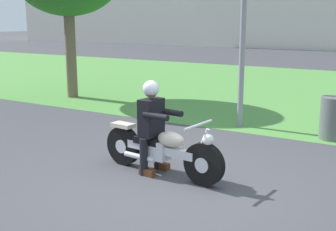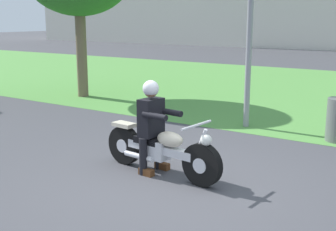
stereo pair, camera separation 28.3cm
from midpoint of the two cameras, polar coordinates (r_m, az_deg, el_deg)
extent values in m
plane|color=#424247|center=(6.05, -0.26, -9.36)|extent=(120.00, 120.00, 0.00)
cube|color=#549342|center=(14.49, 19.02, 2.91)|extent=(60.00, 12.00, 0.01)
cylinder|color=black|center=(6.04, 3.35, -6.36)|extent=(0.62, 0.18, 0.61)
cylinder|color=silver|center=(6.04, 3.35, -6.36)|extent=(0.23, 0.16, 0.21)
cylinder|color=black|center=(6.93, -6.97, -3.92)|extent=(0.62, 0.18, 0.61)
cylinder|color=silver|center=(6.93, -6.97, -3.92)|extent=(0.23, 0.16, 0.21)
cube|color=silver|center=(6.44, -2.18, -4.40)|extent=(1.20, 0.26, 0.12)
cube|color=silver|center=(6.47, -2.53, -4.49)|extent=(0.34, 0.27, 0.28)
ellipsoid|color=beige|center=(6.28, -0.92, -3.12)|extent=(0.46, 0.28, 0.22)
cube|color=black|center=(6.54, -3.69, -3.22)|extent=(0.46, 0.28, 0.10)
cube|color=beige|center=(6.85, -7.05, -1.24)|extent=(0.38, 0.24, 0.06)
cylinder|color=silver|center=(5.99, 2.98, -4.00)|extent=(0.26, 0.08, 0.53)
cylinder|color=silver|center=(5.94, 2.61, -1.24)|extent=(0.10, 0.66, 0.04)
sphere|color=white|center=(5.90, 3.88, -3.16)|extent=(0.16, 0.16, 0.16)
cylinder|color=silver|center=(6.56, -4.99, -5.38)|extent=(0.56, 0.14, 0.08)
cylinder|color=black|center=(6.71, -2.40, -4.64)|extent=(0.12, 0.12, 0.55)
cube|color=#593319|center=(6.74, -1.99, -6.57)|extent=(0.25, 0.12, 0.10)
cylinder|color=black|center=(6.45, -4.44, -5.39)|extent=(0.12, 0.12, 0.55)
cube|color=#593319|center=(6.48, -4.00, -7.39)|extent=(0.25, 0.12, 0.10)
cube|color=black|center=(6.43, -3.46, -0.27)|extent=(0.26, 0.40, 0.56)
cylinder|color=black|center=(6.41, -0.99, 0.43)|extent=(0.43, 0.13, 0.09)
cylinder|color=black|center=(6.15, -2.93, -0.10)|extent=(0.43, 0.13, 0.09)
sphere|color=#996B4C|center=(6.36, -3.51, 3.25)|extent=(0.20, 0.20, 0.20)
sphere|color=silver|center=(6.35, -3.51, 3.51)|extent=(0.24, 0.24, 0.24)
cylinder|color=brown|center=(13.05, -13.13, 7.71)|extent=(0.30, 0.30, 2.46)
cylinder|color=#595E5B|center=(8.81, 19.90, -0.35)|extent=(0.51, 0.51, 0.81)
camera|label=1|loc=(0.14, -91.25, -0.28)|focal=46.88mm
camera|label=2|loc=(0.14, 88.75, 0.28)|focal=46.88mm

